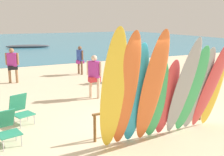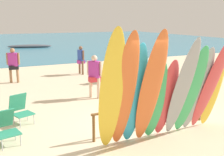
% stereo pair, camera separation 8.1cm
% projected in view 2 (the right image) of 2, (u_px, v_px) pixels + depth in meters
% --- Properties ---
extents(ground, '(60.00, 60.00, 0.00)m').
position_uv_depth(ground, '(44.00, 60.00, 19.67)').
color(ground, beige).
extents(ocean_water, '(60.00, 40.00, 0.02)m').
position_uv_depth(ocean_water, '(15.00, 42.00, 35.28)').
color(ocean_water, teal).
rests_on(ocean_water, ground).
extents(surfboard_rack, '(3.46, 0.07, 0.72)m').
position_uv_depth(surfboard_rack, '(152.00, 109.00, 7.20)').
color(surfboard_rack, brown).
rests_on(surfboard_rack, ground).
extents(surfboard_yellow_0, '(0.60, 0.84, 2.79)m').
position_uv_depth(surfboard_yellow_0, '(111.00, 92.00, 5.76)').
color(surfboard_yellow_0, yellow).
rests_on(surfboard_yellow_0, ground).
extents(surfboard_orange_1, '(0.54, 0.90, 2.72)m').
position_uv_depth(surfboard_orange_1, '(125.00, 92.00, 5.92)').
color(surfboard_orange_1, orange).
rests_on(surfboard_orange_1, ground).
extents(surfboard_teal_2, '(0.55, 0.75, 2.45)m').
position_uv_depth(surfboard_teal_2, '(134.00, 95.00, 6.15)').
color(surfboard_teal_2, '#289EC6').
rests_on(surfboard_teal_2, ground).
extents(surfboard_orange_3, '(0.56, 0.95, 2.74)m').
position_uv_depth(surfboard_orange_3, '(151.00, 89.00, 6.12)').
color(surfboard_orange_3, orange).
rests_on(surfboard_orange_3, ground).
extents(surfboard_green_4, '(0.60, 0.68, 2.05)m').
position_uv_depth(surfboard_green_4, '(155.00, 100.00, 6.48)').
color(surfboard_green_4, '#38B266').
rests_on(surfboard_green_4, ground).
extents(surfboard_red_5, '(0.51, 0.68, 2.03)m').
position_uv_depth(surfboard_red_5, '(166.00, 99.00, 6.62)').
color(surfboard_red_5, '#D13D42').
rests_on(surfboard_red_5, ground).
extents(surfboard_grey_6, '(0.50, 1.02, 2.56)m').
position_uv_depth(surfboard_grey_6, '(182.00, 89.00, 6.49)').
color(surfboard_grey_6, '#999EA3').
rests_on(surfboard_grey_6, ground).
extents(surfboard_green_7, '(0.59, 0.95, 2.35)m').
position_uv_depth(surfboard_green_7, '(191.00, 91.00, 6.69)').
color(surfboard_green_7, '#38B266').
rests_on(surfboard_green_7, ground).
extents(surfboard_grey_8, '(0.54, 0.85, 2.29)m').
position_uv_depth(surfboard_grey_8, '(198.00, 90.00, 6.88)').
color(surfboard_grey_8, '#999EA3').
rests_on(surfboard_grey_8, ground).
extents(surfboard_red_9, '(0.61, 1.06, 2.50)m').
position_uv_depth(surfboard_red_9, '(210.00, 86.00, 6.94)').
color(surfboard_red_9, '#D13D42').
rests_on(surfboard_red_9, ground).
extents(surfboard_yellow_10, '(0.48, 0.65, 2.09)m').
position_uv_depth(surfboard_yellow_10, '(213.00, 91.00, 7.25)').
color(surfboard_yellow_10, yellow).
rests_on(surfboard_yellow_10, ground).
extents(beachgoer_by_water, '(0.45, 0.48, 1.62)m').
position_uv_depth(beachgoer_by_water, '(95.00, 74.00, 10.10)').
color(beachgoer_by_water, beige).
rests_on(beachgoer_by_water, ground).
extents(beachgoer_near_rack, '(0.51, 0.42, 1.64)m').
position_uv_depth(beachgoer_near_rack, '(127.00, 62.00, 12.82)').
color(beachgoer_near_rack, brown).
rests_on(beachgoer_near_rack, ground).
extents(beachgoer_photographing, '(0.39, 0.56, 1.51)m').
position_uv_depth(beachgoer_photographing, '(81.00, 58.00, 14.51)').
color(beachgoer_photographing, brown).
rests_on(beachgoer_photographing, ground).
extents(beachgoer_midbeach, '(0.57, 0.36, 1.62)m').
position_uv_depth(beachgoer_midbeach, '(13.00, 63.00, 12.55)').
color(beachgoer_midbeach, '#9E704C').
rests_on(beachgoer_midbeach, ground).
extents(beach_chair_red, '(0.64, 0.80, 0.81)m').
position_uv_depth(beach_chair_red, '(6.00, 126.00, 6.48)').
color(beach_chair_red, '#B7B7BC').
rests_on(beach_chair_red, ground).
extents(beach_chair_blue, '(0.69, 0.77, 0.84)m').
position_uv_depth(beach_chair_blue, '(20.00, 108.00, 7.74)').
color(beach_chair_blue, '#B7B7BC').
rests_on(beach_chair_blue, ground).
extents(distant_boat, '(4.48, 1.89, 0.35)m').
position_uv_depth(distant_boat, '(30.00, 46.00, 28.07)').
color(distant_boat, '#4C515B').
rests_on(distant_boat, ground).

